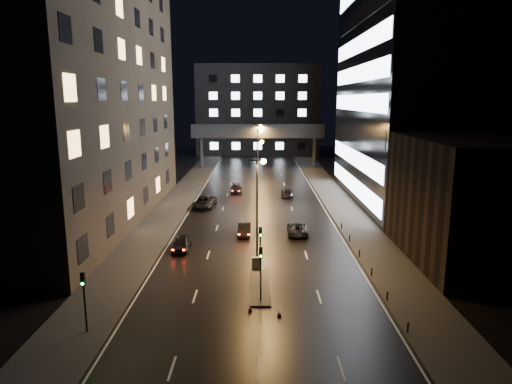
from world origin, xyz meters
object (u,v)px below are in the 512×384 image
at_px(car_away_b, 244,229).
at_px(car_toward_a, 297,229).
at_px(car_away_d, 236,189).
at_px(car_toward_b, 287,192).
at_px(car_away_c, 205,202).
at_px(utility_cabinet, 256,263).
at_px(car_away_a, 182,243).

bearing_deg(car_away_b, car_toward_a, 3.95).
xyz_separation_m(car_away_d, car_toward_b, (8.46, -3.15, 0.04)).
xyz_separation_m(car_away_c, utility_cabinet, (7.63, -25.07, -0.09)).
bearing_deg(utility_cabinet, car_away_b, 91.64).
xyz_separation_m(car_away_b, car_toward_b, (6.34, 21.71, 0.01)).
distance_m(car_away_a, car_away_d, 30.59).
height_order(car_away_c, car_toward_b, car_away_c).
xyz_separation_m(car_away_a, utility_cabinet, (7.86, -5.84, -0.00)).
xyz_separation_m(car_away_c, car_toward_a, (12.46, -13.50, -0.13)).
bearing_deg(car_toward_b, car_away_b, 76.81).
relative_size(car_away_c, car_toward_b, 1.24).
height_order(car_away_b, car_away_c, car_away_c).
bearing_deg(car_away_c, car_toward_b, 38.00).
bearing_deg(car_away_a, car_away_b, 39.37).
height_order(car_away_c, car_toward_a, car_away_c).
distance_m(car_away_c, utility_cabinet, 26.21).
distance_m(car_away_d, utility_cabinet, 36.29).
bearing_deg(car_away_d, car_away_b, -87.02).
distance_m(car_away_d, car_toward_b, 9.02).
xyz_separation_m(car_away_a, car_toward_a, (12.68, 5.74, -0.04)).
distance_m(car_toward_a, car_toward_b, 21.39).
relative_size(car_away_a, car_toward_b, 0.90).
height_order(car_away_b, car_toward_a, car_toward_a).
bearing_deg(car_away_d, car_away_a, -100.05).
distance_m(car_away_a, car_away_b, 8.43).
bearing_deg(car_away_a, car_toward_b, 64.12).
relative_size(car_away_a, car_away_d, 0.96).
height_order(car_away_d, utility_cabinet, utility_cabinet).
bearing_deg(utility_cabinet, car_toward_a, 61.91).
distance_m(car_toward_a, utility_cabinet, 12.54).
relative_size(car_away_b, car_toward_a, 0.83).
bearing_deg(utility_cabinet, car_toward_b, 76.03).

